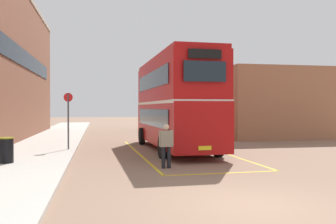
{
  "coord_description": "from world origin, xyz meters",
  "views": [
    {
      "loc": [
        -3.46,
        -7.49,
        2.18
      ],
      "look_at": [
        0.66,
        13.53,
        1.95
      ],
      "focal_mm": 38.71,
      "sensor_mm": 36.0,
      "label": 1
    }
  ],
  "objects_px": {
    "pedestrian_boarding": "(166,143)",
    "bus_stop_sign": "(68,115)",
    "single_deck_bus": "(167,114)",
    "litter_bin": "(6,150)",
    "double_decker_bus": "(174,102)"
  },
  "relations": [
    {
      "from": "pedestrian_boarding",
      "to": "bus_stop_sign",
      "type": "height_order",
      "value": "bus_stop_sign"
    },
    {
      "from": "single_deck_bus",
      "to": "pedestrian_boarding",
      "type": "xyz_separation_m",
      "value": [
        -4.3,
        -21.89,
        -0.72
      ]
    },
    {
      "from": "single_deck_bus",
      "to": "pedestrian_boarding",
      "type": "height_order",
      "value": "single_deck_bus"
    },
    {
      "from": "single_deck_bus",
      "to": "bus_stop_sign",
      "type": "relative_size",
      "value": 3.27
    },
    {
      "from": "litter_bin",
      "to": "bus_stop_sign",
      "type": "bearing_deg",
      "value": 65.36
    },
    {
      "from": "single_deck_bus",
      "to": "litter_bin",
      "type": "relative_size",
      "value": 9.66
    },
    {
      "from": "single_deck_bus",
      "to": "litter_bin",
      "type": "height_order",
      "value": "single_deck_bus"
    },
    {
      "from": "double_decker_bus",
      "to": "litter_bin",
      "type": "bearing_deg",
      "value": -150.44
    },
    {
      "from": "double_decker_bus",
      "to": "single_deck_bus",
      "type": "relative_size",
      "value": 1.11
    },
    {
      "from": "bus_stop_sign",
      "to": "single_deck_bus",
      "type": "bearing_deg",
      "value": 63.3
    },
    {
      "from": "double_decker_bus",
      "to": "pedestrian_boarding",
      "type": "relative_size",
      "value": 6.29
    },
    {
      "from": "pedestrian_boarding",
      "to": "bus_stop_sign",
      "type": "bearing_deg",
      "value": 124.21
    },
    {
      "from": "pedestrian_boarding",
      "to": "double_decker_bus",
      "type": "bearing_deg",
      "value": 74.94
    },
    {
      "from": "pedestrian_boarding",
      "to": "single_deck_bus",
      "type": "bearing_deg",
      "value": 78.89
    },
    {
      "from": "litter_bin",
      "to": "bus_stop_sign",
      "type": "relative_size",
      "value": 0.34
    }
  ]
}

